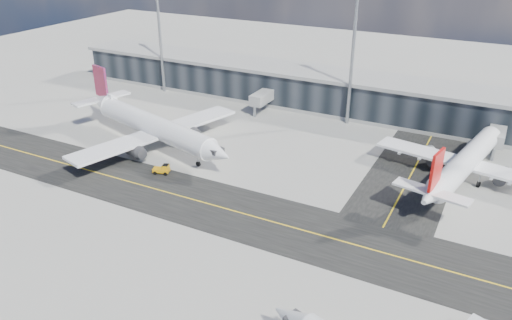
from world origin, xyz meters
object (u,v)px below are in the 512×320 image
Objects in this scene: baggage_tug at (163,169)px; service_van at (432,151)px; airliner_redtail at (465,162)px; airliner_af at (152,126)px.

service_van is (40.64, 30.45, -0.24)m from baggage_tug.
airliner_af is at bearing -156.88° from airliner_redtail.
baggage_tug is at bearing -177.71° from service_van.
airliner_redtail reaches higher than service_van.
baggage_tug is 0.66× the size of service_van.
service_van is (-6.56, 9.00, -3.00)m from airliner_redtail.
baggage_tug reaches higher than service_van.
baggage_tug is at bearing 61.11° from airliner_af.
airliner_redtail is at bearing 118.23° from airliner_af.
airliner_af is 13.54× the size of baggage_tug.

